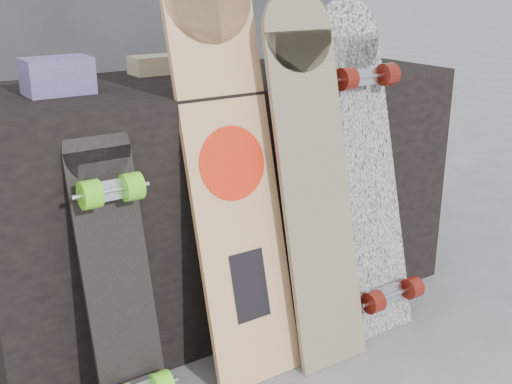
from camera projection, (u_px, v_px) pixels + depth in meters
ground at (304, 365)px, 1.93m from camera, size 60.00×60.00×0.00m
vendor_table at (217, 194)px, 2.19m from camera, size 1.60×0.60×0.80m
merch_box_purple at (57, 76)px, 1.76m from camera, size 0.18×0.12×0.10m
merch_box_small at (323, 49)px, 2.28m from camera, size 0.14×0.14×0.12m
merch_box_flat at (163, 64)px, 2.14m from camera, size 0.22×0.10×0.06m
longboard_geisha at (230, 157)px, 1.78m from camera, size 0.27×0.32×1.20m
longboard_celtic at (313, 171)px, 1.86m from camera, size 0.24×0.26×1.08m
longboard_cascadia at (367, 164)px, 2.04m from camera, size 0.24×0.34×1.05m
skateboard_dark at (119, 273)px, 1.61m from camera, size 0.18×0.26×0.79m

